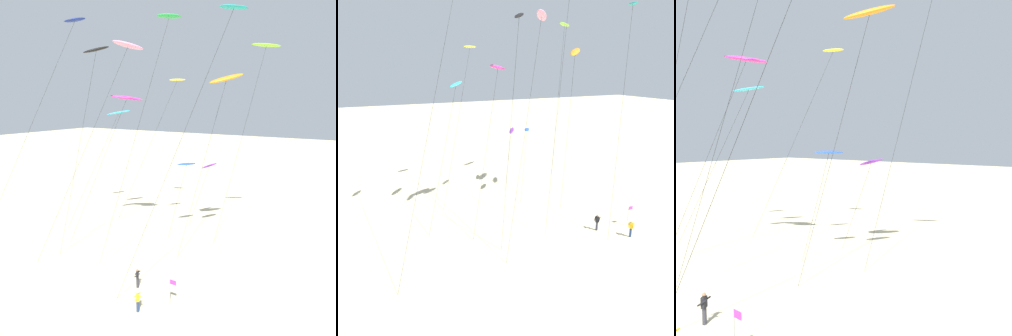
% 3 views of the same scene
% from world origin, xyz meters
% --- Properties ---
extents(ground_plane, '(260.00, 260.00, 0.00)m').
position_xyz_m(ground_plane, '(0.00, 0.00, 0.00)').
color(ground_plane, beige).
extents(kite_navy, '(9.07, 8.60, 23.82)m').
position_xyz_m(kite_navy, '(-7.08, 6.49, 22.94)').
color(kite_navy, navy).
rests_on(kite_navy, ground).
extents(kite_blue, '(2.44, 2.54, 8.63)m').
position_xyz_m(kite_blue, '(3.08, 12.38, 8.40)').
color(kite_blue, blue).
rests_on(kite_blue, ground).
extents(kite_cyan, '(6.02, 5.76, 14.32)m').
position_xyz_m(kite_cyan, '(-5.81, 11.66, 13.81)').
color(kite_cyan, '#33BFE0').
rests_on(kite_cyan, ground).
extents(kite_pink, '(7.98, 7.62, 20.71)m').
position_xyz_m(kite_pink, '(0.51, 5.63, 20.01)').
color(kite_pink, pink).
rests_on(kite_pink, ground).
extents(kite_teal, '(7.48, 7.36, 21.97)m').
position_xyz_m(kite_teal, '(10.63, 4.78, 21.42)').
color(kite_teal, teal).
rests_on(kite_teal, ground).
extents(kite_orange, '(4.86, 4.50, 17.97)m').
position_xyz_m(kite_orange, '(8.13, 10.47, 17.20)').
color(kite_orange, orange).
rests_on(kite_orange, ground).
extents(kite_yellow, '(6.87, 6.11, 18.11)m').
position_xyz_m(kite_yellow, '(-1.66, 18.28, 17.66)').
color(kite_yellow, yellow).
rests_on(kite_yellow, ground).
extents(kite_lime, '(5.10, 4.54, 21.02)m').
position_xyz_m(kite_lime, '(10.18, 15.64, 20.49)').
color(kite_lime, '#8CD833').
rests_on(kite_lime, ground).
extents(kite_purple, '(2.73, 2.81, 7.97)m').
position_xyz_m(kite_purple, '(3.61, 17.33, 7.48)').
color(kite_purple, purple).
rests_on(kite_purple, ground).
extents(kite_green, '(5.92, 5.67, 22.59)m').
position_xyz_m(kite_green, '(4.18, 6.59, 21.88)').
color(kite_green, green).
rests_on(kite_green, ground).
extents(kite_magenta, '(6.36, 5.87, 16.05)m').
position_xyz_m(kite_magenta, '(-2.34, 8.92, 15.53)').
color(kite_magenta, '#D8339E').
rests_on(kite_magenta, ground).
extents(kite_black, '(4.28, 4.12, 20.32)m').
position_xyz_m(kite_black, '(-2.37, 4.61, 19.58)').
color(kite_black, black).
rests_on(kite_black, ground).
extents(kite_flyer_nearest, '(0.71, 0.72, 1.67)m').
position_xyz_m(kite_flyer_nearest, '(4.67, 0.96, 0.89)').
color(kite_flyer_nearest, '#33333D').
rests_on(kite_flyer_nearest, ground).
extents(kite_flyer_middle, '(0.73, 0.73, 1.67)m').
position_xyz_m(kite_flyer_middle, '(6.60, -1.62, 0.89)').
color(kite_flyer_middle, navy).
rests_on(kite_flyer_middle, ground).
extents(marker_flag, '(0.56, 0.05, 2.10)m').
position_xyz_m(marker_flag, '(8.29, 0.36, 1.49)').
color(marker_flag, gray).
rests_on(marker_flag, ground).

